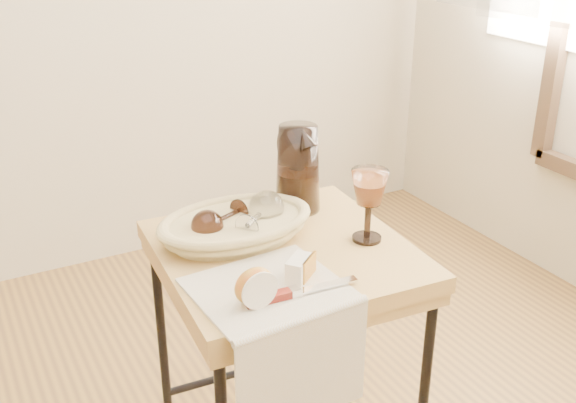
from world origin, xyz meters
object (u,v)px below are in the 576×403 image
goblet_lying_a (221,219)px  goblet_lying_b (258,216)px  tea_towel (268,289)px  wine_goblet (368,205)px  side_table (284,371)px  table_knife (298,290)px  pitcher (298,168)px  bread_basket (236,227)px  apple_half (254,286)px

goblet_lying_a → goblet_lying_b: 0.08m
tea_towel → goblet_lying_b: (0.09, 0.22, 0.05)m
goblet_lying_a → wine_goblet: bearing=127.8°
side_table → tea_towel: (-0.12, -0.15, 0.35)m
side_table → table_knife: size_ratio=2.95×
side_table → pitcher: (0.13, 0.17, 0.46)m
bread_basket → wine_goblet: size_ratio=1.89×
tea_towel → goblet_lying_b: bearing=65.6°
pitcher → bread_basket: bearing=-168.8°
tea_towel → table_knife: bearing=-53.6°
tea_towel → goblet_lying_a: 0.26m
tea_towel → apple_half: apple_half is taller
bread_basket → table_knife: (0.00, -0.29, -0.01)m
pitcher → goblet_lying_b: bearing=-157.8°
goblet_lying_b → wine_goblet: wine_goblet is taller
tea_towel → table_knife: table_knife is taller
goblet_lying_a → pitcher: 0.25m
pitcher → apple_half: (-0.29, -0.35, -0.07)m
wine_goblet → apple_half: size_ratio=2.09×
goblet_lying_b → table_knife: goblet_lying_b is taller
side_table → goblet_lying_a: (-0.11, 0.11, 0.39)m
goblet_lying_a → pitcher: (0.23, 0.06, 0.06)m
tea_towel → apple_half: 0.07m
goblet_lying_b → apple_half: 0.29m
tea_towel → table_knife: 0.07m
bread_basket → goblet_lying_b: bearing=-23.3°
tea_towel → apple_half: bearing=-145.9°
bread_basket → pitcher: size_ratio=1.27×
goblet_lying_b → tea_towel: bearing=-150.3°
bread_basket → side_table: bearing=-51.3°
tea_towel → pitcher: 0.42m
side_table → goblet_lying_a: bearing=135.1°
goblet_lying_b → wine_goblet: size_ratio=0.80×
tea_towel → wine_goblet: size_ratio=1.68×
pitcher → table_knife: pitcher is taller
side_table → goblet_lying_a: size_ratio=5.76×
bread_basket → goblet_lying_a: 0.04m
tea_towel → pitcher: (0.24, 0.32, 0.11)m
wine_goblet → tea_towel: bearing=-163.1°
tea_towel → bread_basket: 0.25m
goblet_lying_a → apple_half: goblet_lying_a is taller
side_table → apple_half: 0.46m
goblet_lying_a → goblet_lying_b: goblet_lying_b is taller
side_table → pitcher: size_ratio=2.68×
wine_goblet → apple_half: wine_goblet is taller
bread_basket → pitcher: pitcher is taller
side_table → tea_towel: tea_towel is taller
goblet_lying_a → wine_goblet: 0.34m
side_table → table_knife: table_knife is taller
bread_basket → goblet_lying_a: goblet_lying_a is taller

